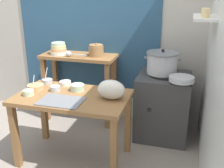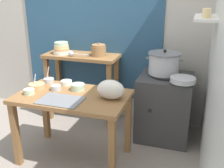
% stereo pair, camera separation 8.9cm
% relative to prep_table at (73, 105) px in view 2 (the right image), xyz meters
% --- Properties ---
extents(ground_plane, '(9.00, 9.00, 0.00)m').
position_rel_prep_table_xyz_m(ground_plane, '(-0.09, 0.05, -0.61)').
color(ground_plane, gray).
extents(wall_back, '(4.40, 0.12, 2.60)m').
position_rel_prep_table_xyz_m(wall_back, '(-0.00, 1.14, 0.69)').
color(wall_back, '#B2ADA3').
rests_on(wall_back, ground).
extents(wall_right, '(0.30, 3.20, 2.60)m').
position_rel_prep_table_xyz_m(wall_right, '(1.31, 0.25, 0.69)').
color(wall_right, silver).
rests_on(wall_right, ground).
extents(prep_table, '(1.10, 0.66, 0.72)m').
position_rel_prep_table_xyz_m(prep_table, '(0.00, 0.00, 0.00)').
color(prep_table, olive).
rests_on(prep_table, ground).
extents(back_shelf_table, '(0.96, 0.40, 0.90)m').
position_rel_prep_table_xyz_m(back_shelf_table, '(-0.29, 0.88, 0.07)').
color(back_shelf_table, olive).
rests_on(back_shelf_table, ground).
extents(stove_block, '(0.60, 0.61, 0.78)m').
position_rel_prep_table_xyz_m(stove_block, '(0.82, 0.75, -0.23)').
color(stove_block, '#383838').
rests_on(stove_block, ground).
extents(steamer_pot, '(0.41, 0.37, 0.28)m').
position_rel_prep_table_xyz_m(steamer_pot, '(0.78, 0.77, 0.30)').
color(steamer_pot, '#B7BABF').
rests_on(steamer_pot, stove_block).
extents(clay_pot, '(0.19, 0.19, 0.17)m').
position_rel_prep_table_xyz_m(clay_pot, '(-0.05, 0.88, 0.36)').
color(clay_pot, olive).
rests_on(clay_pot, back_shelf_table).
extents(bowl_stack_enamel, '(0.21, 0.21, 0.15)m').
position_rel_prep_table_xyz_m(bowl_stack_enamel, '(-0.54, 0.84, 0.36)').
color(bowl_stack_enamel, silver).
rests_on(bowl_stack_enamel, back_shelf_table).
extents(ladle, '(0.28, 0.07, 0.07)m').
position_rel_prep_table_xyz_m(ladle, '(-0.36, 0.76, 0.33)').
color(ladle, '#B7BABF').
rests_on(ladle, back_shelf_table).
extents(serving_tray, '(0.40, 0.28, 0.01)m').
position_rel_prep_table_xyz_m(serving_tray, '(-0.04, -0.17, 0.12)').
color(serving_tray, slate).
rests_on(serving_tray, prep_table).
extents(plastic_bag, '(0.26, 0.17, 0.19)m').
position_rel_prep_table_xyz_m(plastic_bag, '(0.39, 0.02, 0.20)').
color(plastic_bag, silver).
rests_on(plastic_bag, prep_table).
extents(wide_pan, '(0.26, 0.26, 0.05)m').
position_rel_prep_table_xyz_m(wide_pan, '(1.01, 0.53, 0.20)').
color(wide_pan, '#B7BABF').
rests_on(wide_pan, stove_block).
extents(prep_bowl_0, '(0.11, 0.11, 0.05)m').
position_rel_prep_table_xyz_m(prep_bowl_0, '(-0.41, -0.11, 0.14)').
color(prep_bowl_0, '#B7D1AD').
rests_on(prep_bowl_0, prep_table).
extents(prep_bowl_1, '(0.14, 0.14, 0.07)m').
position_rel_prep_table_xyz_m(prep_bowl_1, '(0.00, 0.13, 0.15)').
color(prep_bowl_1, '#B7D1AD').
rests_on(prep_bowl_1, prep_table).
extents(prep_bowl_2, '(0.12, 0.12, 0.05)m').
position_rel_prep_table_xyz_m(prep_bowl_2, '(-0.19, 0.25, 0.14)').
color(prep_bowl_2, silver).
rests_on(prep_bowl_2, prep_table).
extents(prep_bowl_3, '(0.17, 0.17, 0.15)m').
position_rel_prep_table_xyz_m(prep_bowl_3, '(-0.43, 0.05, 0.14)').
color(prep_bowl_3, tan).
rests_on(prep_bowl_3, prep_table).
extents(prep_bowl_4, '(0.12, 0.12, 0.18)m').
position_rel_prep_table_xyz_m(prep_bowl_4, '(-0.40, 0.25, 0.14)').
color(prep_bowl_4, '#B7BABF').
rests_on(prep_bowl_4, prep_table).
extents(prep_bowl_5, '(0.11, 0.11, 0.05)m').
position_rel_prep_table_xyz_m(prep_bowl_5, '(-0.21, 0.07, 0.14)').
color(prep_bowl_5, '#B7BABF').
rests_on(prep_bowl_5, prep_table).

